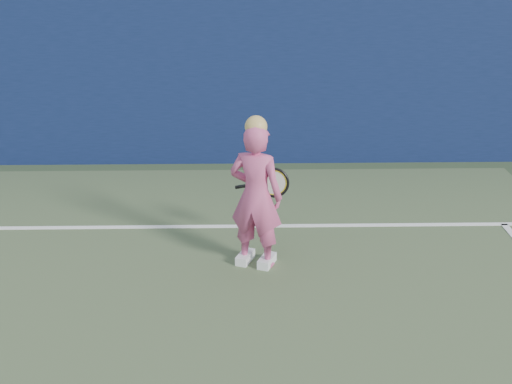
{
  "coord_description": "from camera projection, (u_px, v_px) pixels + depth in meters",
  "views": [
    {
      "loc": [
        1.73,
        -3.61,
        3.38
      ],
      "look_at": [
        1.87,
        3.06,
        0.8
      ],
      "focal_mm": 50.0,
      "sensor_mm": 36.0,
      "label": 1
    }
  ],
  "objects": [
    {
      "name": "backstop_wall",
      "position": [
        121.0,
        77.0,
        10.16
      ],
      "size": [
        24.0,
        0.4,
        2.5
      ],
      "primitive_type": "cube",
      "color": "#0D1939",
      "rests_on": "ground"
    },
    {
      "name": "player",
      "position": [
        256.0,
        195.0,
        7.16
      ],
      "size": [
        0.64,
        0.54,
        1.59
      ],
      "rotation": [
        0.0,
        0.0,
        2.77
      ],
      "color": "#CA4E81",
      "rests_on": "ground"
    },
    {
      "name": "racket",
      "position": [
        271.0,
        183.0,
        7.54
      ],
      "size": [
        0.58,
        0.27,
        0.33
      ],
      "rotation": [
        0.0,
        0.0,
        -0.48
      ],
      "color": "black",
      "rests_on": "ground"
    }
  ]
}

